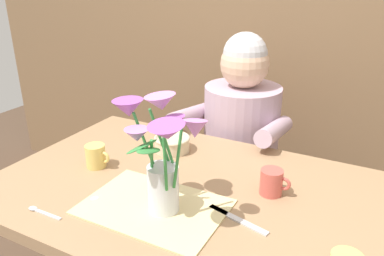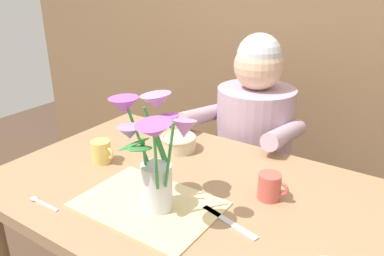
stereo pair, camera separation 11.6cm
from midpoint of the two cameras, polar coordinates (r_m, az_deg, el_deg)
dining_table at (r=1.26m, az=1.21°, el=-12.46°), size 1.20×0.80×0.74m
seated_person at (r=1.79m, az=10.84°, el=-4.61°), size 0.45×0.47×1.14m
striped_placemat at (r=1.12m, az=-3.51°, el=-11.42°), size 0.40×0.28×0.00m
flower_vase at (r=1.00m, az=-2.63°, el=-3.25°), size 0.30×0.24×0.33m
ceramic_bowl at (r=1.43m, az=0.30°, el=-2.20°), size 0.14×0.14×0.06m
dinner_knife at (r=1.06m, az=8.79°, el=-13.87°), size 0.19×0.06×0.00m
coffee_cup at (r=1.16m, az=14.46°, el=-8.57°), size 0.09×0.07×0.08m
ceramic_mug at (r=1.36m, az=-11.03°, el=-3.55°), size 0.09×0.07×0.08m
spoon_1 at (r=1.19m, az=-19.27°, el=-10.46°), size 0.12×0.02×0.01m
spoon_2 at (r=1.20m, az=-10.60°, el=-9.27°), size 0.07×0.11×0.01m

